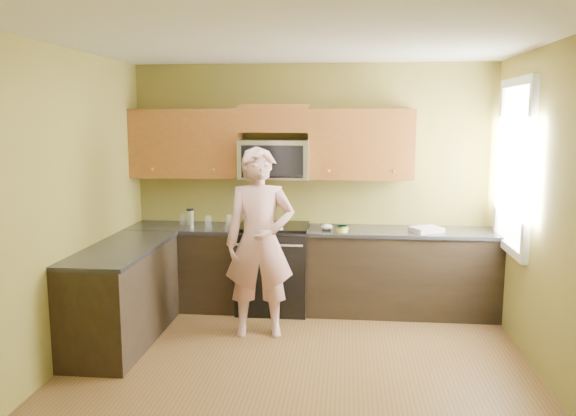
# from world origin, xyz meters

# --- Properties ---
(floor) EXTENTS (4.00, 4.00, 0.00)m
(floor) POSITION_xyz_m (0.00, 0.00, 0.00)
(floor) COLOR brown
(floor) RESTS_ON ground
(ceiling) EXTENTS (4.00, 4.00, 0.00)m
(ceiling) POSITION_xyz_m (0.00, 0.00, 2.70)
(ceiling) COLOR white
(ceiling) RESTS_ON ground
(wall_back) EXTENTS (4.00, 0.00, 4.00)m
(wall_back) POSITION_xyz_m (0.00, 2.00, 1.35)
(wall_back) COLOR brown
(wall_back) RESTS_ON ground
(wall_front) EXTENTS (4.00, 0.00, 4.00)m
(wall_front) POSITION_xyz_m (0.00, -2.00, 1.35)
(wall_front) COLOR brown
(wall_front) RESTS_ON ground
(wall_left) EXTENTS (0.00, 4.00, 4.00)m
(wall_left) POSITION_xyz_m (-2.00, 0.00, 1.35)
(wall_left) COLOR brown
(wall_left) RESTS_ON ground
(wall_right) EXTENTS (0.00, 4.00, 4.00)m
(wall_right) POSITION_xyz_m (2.00, 0.00, 1.35)
(wall_right) COLOR brown
(wall_right) RESTS_ON ground
(cabinet_back_run) EXTENTS (4.00, 0.60, 0.88)m
(cabinet_back_run) POSITION_xyz_m (0.00, 1.70, 0.44)
(cabinet_back_run) COLOR black
(cabinet_back_run) RESTS_ON floor
(cabinet_left_run) EXTENTS (0.60, 1.60, 0.88)m
(cabinet_left_run) POSITION_xyz_m (-1.70, 0.60, 0.44)
(cabinet_left_run) COLOR black
(cabinet_left_run) RESTS_ON floor
(countertop_back) EXTENTS (4.00, 0.62, 0.04)m
(countertop_back) POSITION_xyz_m (0.00, 1.69, 0.90)
(countertop_back) COLOR black
(countertop_back) RESTS_ON cabinet_back_run
(countertop_left) EXTENTS (0.62, 1.60, 0.04)m
(countertop_left) POSITION_xyz_m (-1.69, 0.60, 0.90)
(countertop_left) COLOR black
(countertop_left) RESTS_ON cabinet_left_run
(stove) EXTENTS (0.76, 0.65, 0.95)m
(stove) POSITION_xyz_m (-0.40, 1.68, 0.47)
(stove) COLOR black
(stove) RESTS_ON floor
(microwave) EXTENTS (0.76, 0.40, 0.42)m
(microwave) POSITION_xyz_m (-0.40, 1.80, 1.45)
(microwave) COLOR silver
(microwave) RESTS_ON wall_back
(upper_cab_left) EXTENTS (1.22, 0.33, 0.75)m
(upper_cab_left) POSITION_xyz_m (-1.39, 1.83, 1.45)
(upper_cab_left) COLOR brown
(upper_cab_left) RESTS_ON wall_back
(upper_cab_right) EXTENTS (1.12, 0.33, 0.75)m
(upper_cab_right) POSITION_xyz_m (0.54, 1.83, 1.45)
(upper_cab_right) COLOR brown
(upper_cab_right) RESTS_ON wall_back
(upper_cab_over_mw) EXTENTS (0.76, 0.33, 0.30)m
(upper_cab_over_mw) POSITION_xyz_m (-0.40, 1.83, 2.10)
(upper_cab_over_mw) COLOR brown
(upper_cab_over_mw) RESTS_ON wall_back
(window) EXTENTS (0.06, 1.06, 1.66)m
(window) POSITION_xyz_m (1.98, 1.20, 1.65)
(window) COLOR white
(window) RESTS_ON wall_right
(woman) EXTENTS (0.73, 0.53, 1.83)m
(woman) POSITION_xyz_m (-0.43, 0.92, 0.92)
(woman) COLOR #C96564
(woman) RESTS_ON floor
(frying_pan) EXTENTS (0.39, 0.49, 0.06)m
(frying_pan) POSITION_xyz_m (-0.40, 1.50, 0.95)
(frying_pan) COLOR black
(frying_pan) RESTS_ON stove
(butter_tub) EXTENTS (0.13, 0.13, 0.08)m
(butter_tub) POSITION_xyz_m (0.35, 1.52, 0.92)
(butter_tub) COLOR yellow
(butter_tub) RESTS_ON countertop_back
(toast_slice) EXTENTS (0.13, 0.13, 0.01)m
(toast_slice) POSITION_xyz_m (0.36, 1.66, 0.93)
(toast_slice) COLOR #B27F47
(toast_slice) RESTS_ON countertop_back
(napkin_a) EXTENTS (0.11, 0.12, 0.06)m
(napkin_a) POSITION_xyz_m (-0.32, 1.45, 0.95)
(napkin_a) COLOR silver
(napkin_a) RESTS_ON countertop_back
(napkin_b) EXTENTS (0.15, 0.16, 0.07)m
(napkin_b) POSITION_xyz_m (0.19, 1.60, 0.95)
(napkin_b) COLOR silver
(napkin_b) RESTS_ON countertop_back
(dish_towel) EXTENTS (0.38, 0.35, 0.05)m
(dish_towel) POSITION_xyz_m (1.23, 1.62, 0.95)
(dish_towel) COLOR silver
(dish_towel) RESTS_ON countertop_back
(travel_mug) EXTENTS (0.11, 0.11, 0.18)m
(travel_mug) POSITION_xyz_m (-1.35, 1.78, 0.92)
(travel_mug) COLOR silver
(travel_mug) RESTS_ON countertop_back
(glass_a) EXTENTS (0.08, 0.08, 0.12)m
(glass_a) POSITION_xyz_m (-1.12, 1.69, 0.98)
(glass_a) COLOR silver
(glass_a) RESTS_ON countertop_back
(glass_b) EXTENTS (0.08, 0.08, 0.12)m
(glass_b) POSITION_xyz_m (-1.44, 1.77, 0.98)
(glass_b) COLOR silver
(glass_b) RESTS_ON countertop_back
(glass_c) EXTENTS (0.07, 0.07, 0.12)m
(glass_c) POSITION_xyz_m (-0.91, 1.79, 0.98)
(glass_c) COLOR silver
(glass_c) RESTS_ON countertop_back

